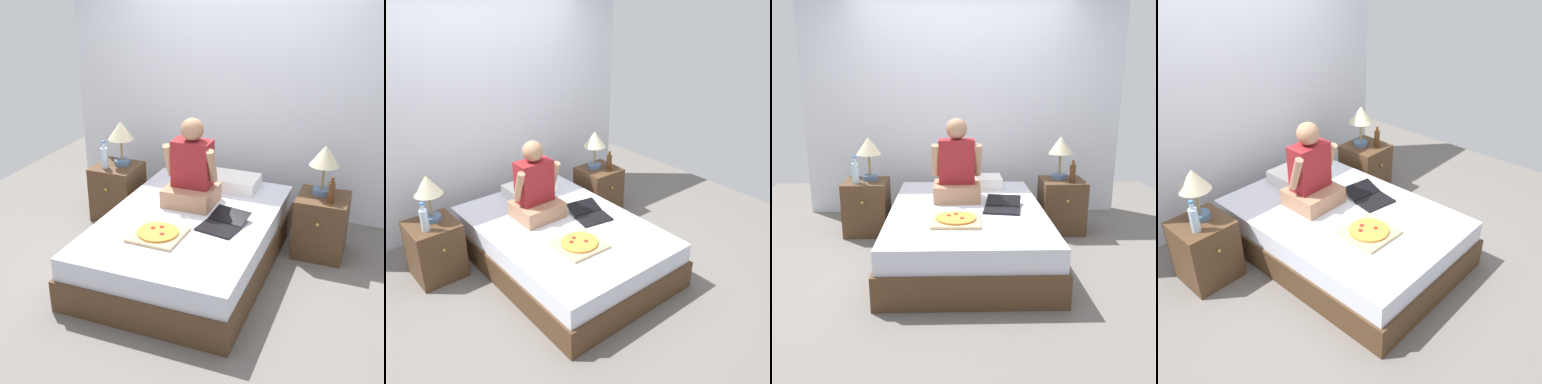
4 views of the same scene
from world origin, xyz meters
TOP-DOWN VIEW (x-y plane):
  - ground_plane at (0.00, 0.00)m, footprint 5.70×5.70m
  - wall_back at (0.00, 1.40)m, footprint 3.70×0.12m
  - bed at (0.00, 0.00)m, footprint 1.41×2.07m
  - nightstand_left at (-1.03, 0.62)m, footprint 0.44×0.47m
  - lamp_on_left_nightstand at (-0.99, 0.67)m, footprint 0.26×0.26m
  - water_bottle at (-1.11, 0.53)m, footprint 0.07×0.07m
  - nightstand_right at (1.03, 0.62)m, footprint 0.44×0.47m
  - lamp_on_right_nightstand at (1.00, 0.67)m, footprint 0.26×0.26m
  - beer_bottle at (1.10, 0.52)m, footprint 0.06×0.06m
  - pillow at (0.13, 0.76)m, footprint 0.52×0.34m
  - person_seated at (-0.09, 0.30)m, footprint 0.47×0.40m
  - laptop at (0.32, -0.05)m, footprint 0.39×0.46m
  - pizza_box at (-0.10, -0.39)m, footprint 0.41×0.41m

SIDE VIEW (x-z plane):
  - ground_plane at x=0.00m, z-range 0.00..0.00m
  - bed at x=0.00m, z-range 0.00..0.45m
  - nightstand_left at x=-1.03m, z-range 0.00..0.56m
  - nightstand_right at x=1.03m, z-range 0.00..0.56m
  - pizza_box at x=-0.10m, z-range 0.45..0.49m
  - laptop at x=0.32m, z-range 0.43..0.51m
  - pillow at x=0.13m, z-range 0.45..0.57m
  - beer_bottle at x=1.10m, z-range 0.54..0.77m
  - water_bottle at x=-1.11m, z-range 0.53..0.81m
  - person_seated at x=-0.09m, z-range 0.35..1.13m
  - lamp_on_left_nightstand at x=-0.99m, z-range 0.66..1.11m
  - lamp_on_right_nightstand at x=1.00m, z-range 0.66..1.11m
  - wall_back at x=0.00m, z-range 0.00..2.50m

